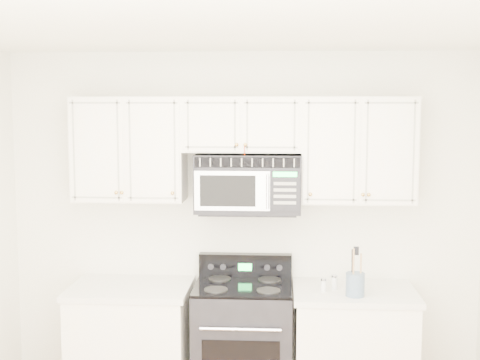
{
  "coord_description": "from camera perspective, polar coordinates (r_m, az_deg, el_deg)",
  "views": [
    {
      "loc": [
        0.29,
        -3.19,
        2.23
      ],
      "look_at": [
        0.0,
        1.3,
        1.71
      ],
      "focal_mm": 50.0,
      "sensor_mm": 36.0,
      "label": 1
    }
  ],
  "objects": [
    {
      "name": "base_cabinet_left",
      "position": [
        5.08,
        -9.23,
        -14.25
      ],
      "size": [
        0.86,
        0.65,
        0.92
      ],
      "color": "white",
      "rests_on": "ground"
    },
    {
      "name": "base_cabinet_right",
      "position": [
        4.99,
        9.63,
        -14.66
      ],
      "size": [
        0.86,
        0.65,
        0.92
      ],
      "color": "white",
      "rests_on": "ground"
    },
    {
      "name": "range",
      "position": [
        4.97,
        0.29,
        -13.95
      ],
      "size": [
        0.69,
        0.64,
        1.1
      ],
      "color": "black",
      "rests_on": "ground"
    },
    {
      "name": "utensil_crock",
      "position": [
        4.65,
        9.8,
        -8.73
      ],
      "size": [
        0.13,
        0.13,
        0.34
      ],
      "color": "#496078",
      "rests_on": "base_cabinet_right"
    },
    {
      "name": "microwave",
      "position": [
        4.78,
        0.7,
        -0.24
      ],
      "size": [
        0.75,
        0.42,
        0.41
      ],
      "color": "black",
      "rests_on": "ground"
    },
    {
      "name": "shaker_salt",
      "position": [
        4.74,
        7.14,
        -8.87
      ],
      "size": [
        0.04,
        0.04,
        0.09
      ],
      "color": "silver",
      "rests_on": "base_cabinet_right"
    },
    {
      "name": "room",
      "position": [
        3.33,
        -1.45,
        -9.57
      ],
      "size": [
        3.51,
        3.51,
        2.61
      ],
      "color": "#A06841",
      "rests_on": "ground"
    },
    {
      "name": "upper_cabinets",
      "position": [
        4.79,
        0.22,
        3.09
      ],
      "size": [
        2.44,
        0.37,
        0.75
      ],
      "color": "white",
      "rests_on": "ground"
    },
    {
      "name": "shaker_pepper",
      "position": [
        4.79,
        8.06,
        -8.63
      ],
      "size": [
        0.04,
        0.04,
        0.1
      ],
      "color": "silver",
      "rests_on": "base_cabinet_right"
    }
  ]
}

